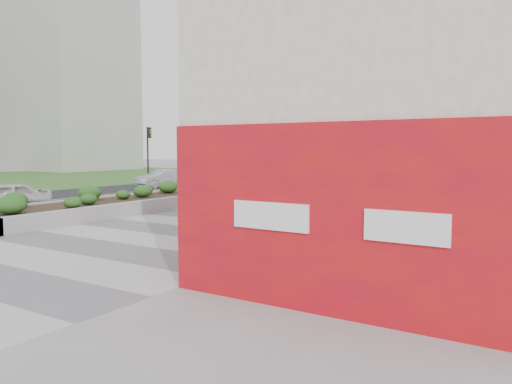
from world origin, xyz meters
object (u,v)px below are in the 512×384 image
at_px(planter, 167,196).
at_px(traffic_signal_near, 257,146).
at_px(car_silver, 162,178).
at_px(skateboarder, 271,196).
at_px(traffic_signal_far, 148,146).

distance_m(planter, traffic_signal_near, 10.90).
bearing_deg(car_silver, skateboarder, -22.26).
bearing_deg(traffic_signal_far, skateboarder, -30.76).
bearing_deg(traffic_signal_near, skateboarder, -55.26).
height_order(planter, car_silver, car_silver).
bearing_deg(planter, traffic_signal_near, 99.35).
height_order(skateboarder, car_silver, skateboarder).
xyz_separation_m(skateboarder, car_silver, (-12.80, 7.32, -0.08)).
height_order(planter, traffic_signal_far, traffic_signal_far).
distance_m(planter, traffic_signal_far, 15.00).
relative_size(planter, car_silver, 4.92).
xyz_separation_m(planter, traffic_signal_near, (-1.73, 10.50, 2.34)).
distance_m(traffic_signal_far, skateboarder, 19.03).
bearing_deg(planter, traffic_signal_far, 137.54).
bearing_deg(traffic_signal_near, traffic_signal_far, -176.89).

